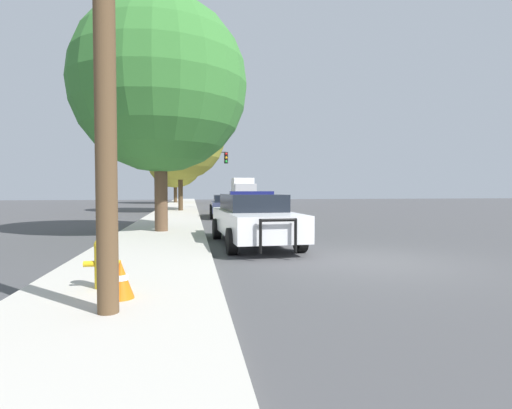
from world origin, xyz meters
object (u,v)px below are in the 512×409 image
box_truck (243,189)px  fire_hydrant (102,261)px  police_car (253,218)px  car_background_midblock (227,205)px  traffic_light (201,167)px  traffic_cone (121,279)px  tree_sidewalk_mid (180,135)px  tree_sidewalk_far (175,160)px  tree_sidewalk_near (160,85)px

box_truck → fire_hydrant: bearing=81.7°
police_car → car_background_midblock: 11.45m
traffic_light → traffic_cone: traffic_light is taller
car_background_midblock → box_truck: box_truck is taller
fire_hydrant → box_truck: 43.42m
tree_sidewalk_mid → tree_sidewalk_far: tree_sidewalk_mid is taller
tree_sidewalk_mid → police_car: bearing=-81.6°
traffic_light → box_truck: bearing=71.9°
tree_sidewalk_near → traffic_cone: size_ratio=15.66×
car_background_midblock → traffic_cone: (-3.02, -17.33, -0.32)m
tree_sidewalk_mid → box_truck: bearing=70.8°
police_car → tree_sidewalk_far: 35.02m
police_car → car_background_midblock: police_car is taller
car_background_midblock → box_truck: (4.25, 26.04, 0.89)m
car_background_midblock → traffic_cone: car_background_midblock is taller
traffic_light → box_truck: (5.56, 17.04, -1.82)m
tree_sidewalk_mid → tree_sidewalk_near: bearing=-91.3°
fire_hydrant → tree_sidewalk_mid: tree_sidewalk_mid is taller
box_truck → tree_sidewalk_mid: 21.80m
box_truck → tree_sidewalk_far: size_ratio=0.95×
traffic_light → car_background_midblock: size_ratio=0.99×
police_car → tree_sidewalk_mid: (-2.55, 17.22, 4.64)m
fire_hydrant → traffic_light: 25.94m
traffic_light → police_car: bearing=-87.1°
police_car → tree_sidewalk_near: (-2.87, 3.12, 4.53)m
traffic_light → traffic_cone: bearing=-93.7°
car_background_midblock → traffic_cone: 17.60m
box_truck → tree_sidewalk_mid: bearing=72.7°
fire_hydrant → traffic_cone: (0.38, -0.65, -0.14)m
tree_sidewalk_far → traffic_cone: (0.82, -40.48, -4.57)m
car_background_midblock → tree_sidewalk_mid: (-2.81, 5.77, 4.71)m
fire_hydrant → tree_sidewalk_mid: 22.99m
tree_sidewalk_mid → tree_sidewalk_near: 14.10m
tree_sidewalk_mid → fire_hydrant: bearing=-91.5°
tree_sidewalk_mid → tree_sidewalk_far: 17.41m
fire_hydrant → tree_sidewalk_near: size_ratio=0.09×
car_background_midblock → fire_hydrant: bearing=-99.5°
tree_sidewalk_mid → tree_sidewalk_near: size_ratio=1.02×
box_truck → tree_sidewalk_near: 35.35m
traffic_light → tree_sidewalk_near: (-1.81, -17.34, 1.89)m
fire_hydrant → car_background_midblock: 17.03m
tree_sidewalk_far → traffic_cone: bearing=-88.8°
fire_hydrant → police_car: bearing=59.1°
traffic_light → tree_sidewalk_mid: tree_sidewalk_mid is taller
car_background_midblock → tree_sidewalk_near: bearing=-108.6°
police_car → tree_sidewalk_mid: 18.01m
tree_sidewalk_near → tree_sidewalk_mid: bearing=88.7°
fire_hydrant → car_background_midblock: car_background_midblock is taller
traffic_light → tree_sidewalk_far: 14.44m
police_car → tree_sidewalk_near: tree_sidewalk_near is taller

